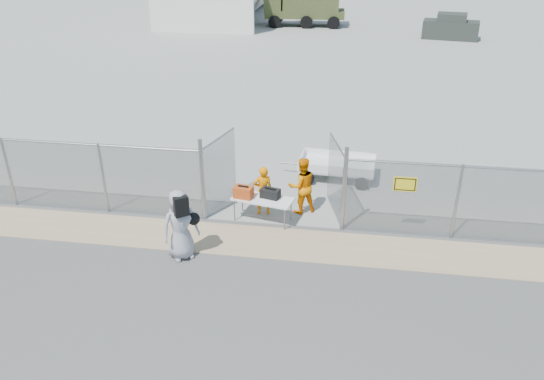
% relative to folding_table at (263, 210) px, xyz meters
% --- Properties ---
extents(ground, '(160.00, 160.00, 0.00)m').
position_rel_folding_table_xyz_m(ground, '(0.30, -2.15, -0.37)').
color(ground, '#434343').
extents(tarmac_inside, '(160.00, 80.00, 0.01)m').
position_rel_folding_table_xyz_m(tarmac_inside, '(0.30, 39.85, -0.36)').
color(tarmac_inside, gray).
rests_on(tarmac_inside, ground).
extents(dirt_strip, '(44.00, 1.60, 0.01)m').
position_rel_folding_table_xyz_m(dirt_strip, '(0.30, -1.15, -0.36)').
color(dirt_strip, tan).
rests_on(dirt_strip, ground).
extents(chain_link_fence, '(40.00, 0.20, 2.20)m').
position_rel_folding_table_xyz_m(chain_link_fence, '(0.30, -0.15, 0.73)').
color(chain_link_fence, gray).
rests_on(chain_link_fence, ground).
extents(folding_table, '(1.84, 1.07, 0.74)m').
position_rel_folding_table_xyz_m(folding_table, '(0.00, 0.00, 0.00)').
color(folding_table, white).
rests_on(folding_table, ground).
extents(orange_bag, '(0.58, 0.44, 0.33)m').
position_rel_folding_table_xyz_m(orange_bag, '(-0.56, -0.01, 0.53)').
color(orange_bag, '#C34717').
rests_on(orange_bag, folding_table).
extents(black_duffel, '(0.61, 0.45, 0.26)m').
position_rel_folding_table_xyz_m(black_duffel, '(0.21, 0.09, 0.50)').
color(black_duffel, black).
rests_on(black_duffel, folding_table).
extents(security_worker_left, '(0.64, 0.52, 1.53)m').
position_rel_folding_table_xyz_m(security_worker_left, '(-0.06, 0.43, 0.40)').
color(security_worker_left, orange).
rests_on(security_worker_left, ground).
extents(security_worker_right, '(1.05, 0.97, 1.74)m').
position_rel_folding_table_xyz_m(security_worker_right, '(1.05, 0.72, 0.50)').
color(security_worker_right, orange).
rests_on(security_worker_right, ground).
extents(visitor, '(1.12, 1.04, 1.91)m').
position_rel_folding_table_xyz_m(visitor, '(-1.75, -2.16, 0.59)').
color(visitor, gray).
rests_on(visitor, ground).
extents(utility_trailer, '(3.37, 1.92, 0.79)m').
position_rel_folding_table_xyz_m(utility_trailer, '(2.02, 3.24, 0.03)').
color(utility_trailer, white).
rests_on(utility_trailer, ground).
extents(military_truck, '(6.76, 2.78, 3.17)m').
position_rel_folding_table_xyz_m(military_truck, '(-1.96, 33.44, 1.22)').
color(military_truck, '#414923').
rests_on(military_truck, ground).
extents(parked_vehicle_near, '(4.28, 2.52, 1.82)m').
position_rel_folding_table_xyz_m(parked_vehicle_near, '(9.45, 29.35, 0.54)').
color(parked_vehicle_near, '#2C302C').
rests_on(parked_vehicle_near, ground).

